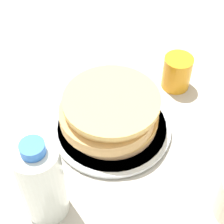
% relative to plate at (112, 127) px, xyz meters
% --- Properties ---
extents(ground_plane, '(4.00, 4.00, 0.00)m').
position_rel_plate_xyz_m(ground_plane, '(0.02, -0.01, -0.01)').
color(ground_plane, '#BCB7AD').
extents(plate, '(0.24, 0.24, 0.01)m').
position_rel_plate_xyz_m(plate, '(0.00, 0.00, 0.00)').
color(plate, silver).
rests_on(plate, ground_plane).
extents(pancake_stack, '(0.19, 0.20, 0.08)m').
position_rel_plate_xyz_m(pancake_stack, '(-0.01, 0.00, 0.05)').
color(pancake_stack, tan).
rests_on(pancake_stack, plate).
extents(juice_glass, '(0.06, 0.06, 0.08)m').
position_rel_plate_xyz_m(juice_glass, '(0.06, 0.18, 0.03)').
color(juice_glass, orange).
rests_on(juice_glass, ground_plane).
extents(water_bottle_near, '(0.07, 0.07, 0.19)m').
position_rel_plate_xyz_m(water_bottle_near, '(-0.01, -0.21, 0.08)').
color(water_bottle_near, silver).
rests_on(water_bottle_near, ground_plane).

